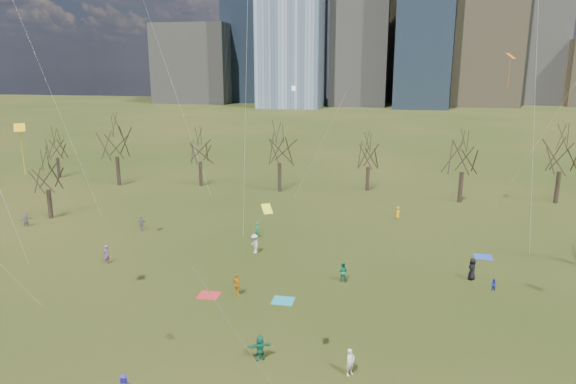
% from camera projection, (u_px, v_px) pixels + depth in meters
% --- Properties ---
extents(ground, '(500.00, 500.00, 0.00)m').
position_uv_depth(ground, '(250.00, 344.00, 32.37)').
color(ground, black).
rests_on(ground, ground).
extents(downtown_skyline, '(212.50, 78.00, 118.00)m').
position_uv_depth(downtown_skyline, '(375.00, 14.00, 223.82)').
color(downtown_skyline, slate).
rests_on(downtown_skyline, ground).
extents(bare_tree_row, '(113.04, 29.80, 9.50)m').
position_uv_depth(bare_tree_row, '(327.00, 153.00, 66.32)').
color(bare_tree_row, black).
rests_on(bare_tree_row, ground).
extents(blanket_teal, '(1.60, 1.50, 0.03)m').
position_uv_depth(blanket_teal, '(283.00, 301.00, 38.30)').
color(blanket_teal, teal).
rests_on(blanket_teal, ground).
extents(blanket_navy, '(1.60, 1.50, 0.03)m').
position_uv_depth(blanket_navy, '(483.00, 257.00, 47.09)').
color(blanket_navy, '#253EAE').
rests_on(blanket_navy, ground).
extents(blanket_crimson, '(1.60, 1.50, 0.03)m').
position_uv_depth(blanket_crimson, '(209.00, 295.00, 39.20)').
color(blanket_crimson, red).
rests_on(blanket_crimson, ground).
extents(person_1, '(0.67, 0.69, 1.59)m').
position_uv_depth(person_1, '(350.00, 362.00, 28.96)').
color(person_1, silver).
rests_on(person_1, ground).
extents(person_4, '(1.01, 0.98, 1.70)m').
position_uv_depth(person_4, '(237.00, 285.00, 39.05)').
color(person_4, orange).
rests_on(person_4, ground).
extents(person_5, '(1.53, 1.10, 1.60)m').
position_uv_depth(person_5, '(260.00, 348.00, 30.45)').
color(person_5, '#176B4F').
rests_on(person_5, ground).
extents(person_6, '(0.91, 1.07, 1.86)m').
position_uv_depth(person_6, '(472.00, 269.00, 41.92)').
color(person_6, black).
rests_on(person_6, ground).
extents(person_7, '(0.50, 0.68, 1.73)m').
position_uv_depth(person_7, '(106.00, 254.00, 45.36)').
color(person_7, '#7C4488').
rests_on(person_7, ground).
extents(person_8, '(0.61, 0.60, 1.00)m').
position_uv_depth(person_8, '(494.00, 285.00, 39.90)').
color(person_8, '#2530A3').
rests_on(person_8, ground).
extents(person_9, '(1.27, 1.35, 1.83)m').
position_uv_depth(person_9, '(255.00, 244.00, 47.95)').
color(person_9, silver).
rests_on(person_9, ground).
extents(person_11, '(1.32, 1.37, 1.56)m').
position_uv_depth(person_11, '(26.00, 220.00, 55.89)').
color(person_11, slate).
rests_on(person_11, ground).
extents(person_12, '(0.56, 0.78, 1.49)m').
position_uv_depth(person_12, '(398.00, 213.00, 58.61)').
color(person_12, gold).
rests_on(person_12, ground).
extents(person_13, '(0.63, 0.70, 1.60)m').
position_uv_depth(person_13, '(258.00, 230.00, 52.27)').
color(person_13, '#1A793E').
rests_on(person_13, ground).
extents(person_14, '(0.91, 0.77, 1.65)m').
position_uv_depth(person_14, '(343.00, 272.00, 41.62)').
color(person_14, '#19724C').
rests_on(person_14, ground).
extents(person_16, '(1.00, 0.60, 1.59)m').
position_uv_depth(person_16, '(141.00, 223.00, 54.49)').
color(person_16, slate).
rests_on(person_16, ground).
extents(kites_airborne, '(62.37, 45.78, 36.62)m').
position_uv_depth(kites_airborne, '(327.00, 94.00, 41.42)').
color(kites_airborne, gold).
rests_on(kites_airborne, ground).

